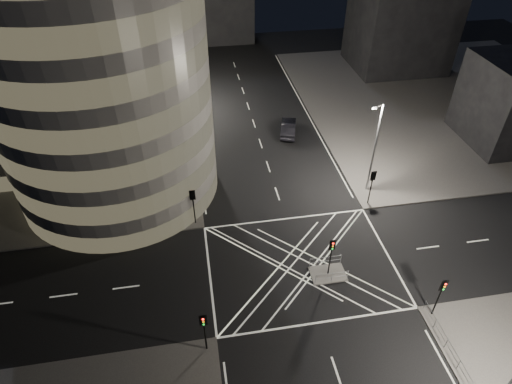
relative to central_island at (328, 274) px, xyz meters
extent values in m
plane|color=black|center=(-2.00, 1.50, -0.07)|extent=(120.00, 120.00, 0.00)
cube|color=#4F4C4A|center=(-31.00, 28.50, 0.00)|extent=(42.00, 42.00, 0.15)
cube|color=#4F4C4A|center=(27.00, 28.50, 0.00)|extent=(42.00, 42.00, 0.15)
cube|color=slate|center=(0.00, 0.00, 0.00)|extent=(3.00, 2.00, 0.15)
cylinder|color=gray|center=(-18.00, 15.50, 12.57)|extent=(20.00, 20.00, 25.00)
cube|color=gray|center=(-28.00, 25.50, 12.57)|extent=(20.00, 18.00, 25.00)
cube|color=gray|center=(-24.00, 43.50, 11.07)|extent=(24.00, 16.00, 22.00)
cube|color=black|center=(24.00, 41.50, 7.58)|extent=(14.00, 12.00, 15.00)
cylinder|color=black|center=(-12.50, 10.50, 1.78)|extent=(0.32, 0.32, 3.41)
ellipsoid|color=black|center=(-12.50, 10.50, 4.77)|extent=(4.68, 4.68, 5.38)
cylinder|color=black|center=(-12.50, 16.50, 1.84)|extent=(0.32, 0.32, 3.53)
ellipsoid|color=black|center=(-12.50, 16.50, 4.91)|extent=(4.74, 4.74, 5.46)
cylinder|color=black|center=(-12.50, 22.50, 1.60)|extent=(0.32, 0.32, 3.05)
ellipsoid|color=black|center=(-12.50, 22.50, 4.17)|extent=(3.81, 3.81, 4.38)
cylinder|color=black|center=(-12.50, 28.50, 2.16)|extent=(0.32, 0.32, 4.18)
ellipsoid|color=black|center=(-12.50, 28.50, 5.52)|extent=(4.61, 4.61, 5.30)
cylinder|color=black|center=(-12.50, 34.50, 1.60)|extent=(0.32, 0.32, 3.06)
ellipsoid|color=black|center=(-12.50, 34.50, 4.24)|extent=(4.02, 4.02, 4.62)
cylinder|color=black|center=(-10.80, 8.30, 1.57)|extent=(0.12, 0.12, 3.00)
cube|color=black|center=(-10.80, 8.30, 3.52)|extent=(0.28, 0.22, 0.90)
cube|color=black|center=(-10.80, 8.30, 3.52)|extent=(0.55, 0.04, 1.10)
cylinder|color=black|center=(-10.80, -5.30, 1.57)|extent=(0.12, 0.12, 3.00)
cube|color=black|center=(-10.80, -5.30, 3.52)|extent=(0.28, 0.22, 0.90)
cube|color=black|center=(-10.80, -5.30, 3.52)|extent=(0.55, 0.04, 1.10)
cylinder|color=black|center=(6.80, 8.30, 1.57)|extent=(0.12, 0.12, 3.00)
cube|color=black|center=(6.80, 8.30, 3.52)|extent=(0.28, 0.22, 0.90)
cube|color=black|center=(6.80, 8.30, 3.52)|extent=(0.55, 0.04, 1.10)
cylinder|color=black|center=(6.80, -5.30, 1.57)|extent=(0.12, 0.12, 3.00)
cube|color=black|center=(6.80, -5.30, 3.52)|extent=(0.28, 0.22, 0.90)
cube|color=black|center=(6.80, -5.30, 3.52)|extent=(0.55, 0.04, 1.10)
cylinder|color=black|center=(0.00, 0.00, 1.57)|extent=(0.12, 0.12, 3.00)
cube|color=black|center=(0.00, 0.00, 3.52)|extent=(0.28, 0.22, 0.90)
cube|color=black|center=(0.00, 0.00, 3.52)|extent=(0.55, 0.04, 1.10)
cylinder|color=slate|center=(-11.50, 13.50, 5.08)|extent=(0.20, 0.20, 10.00)
cylinder|color=slate|center=(-11.05, 13.50, 9.93)|extent=(0.90, 0.10, 0.10)
cube|color=slate|center=(-10.60, 13.50, 9.83)|extent=(0.50, 0.25, 0.18)
cube|color=white|center=(-10.60, 13.50, 9.72)|extent=(0.42, 0.20, 0.05)
cylinder|color=slate|center=(-11.50, 31.50, 5.08)|extent=(0.20, 0.20, 10.00)
cylinder|color=slate|center=(-11.05, 31.50, 9.93)|extent=(0.90, 0.10, 0.10)
cube|color=slate|center=(-10.60, 31.50, 9.83)|extent=(0.50, 0.25, 0.18)
cube|color=white|center=(-10.60, 31.50, 9.72)|extent=(0.42, 0.20, 0.05)
cylinder|color=slate|center=(7.50, 10.50, 5.08)|extent=(0.20, 0.20, 10.00)
cylinder|color=slate|center=(7.05, 10.50, 9.93)|extent=(0.90, 0.10, 0.10)
cube|color=slate|center=(6.60, 10.50, 9.83)|extent=(0.50, 0.25, 0.18)
cube|color=white|center=(6.60, 10.50, 9.72)|extent=(0.42, 0.20, 0.05)
cube|color=slate|center=(6.30, -10.65, 0.62)|extent=(0.06, 11.70, 1.10)
cube|color=slate|center=(0.00, -0.90, 0.62)|extent=(2.80, 0.06, 1.10)
cube|color=slate|center=(0.00, 0.90, 0.62)|extent=(2.80, 0.06, 1.10)
imported|color=black|center=(1.90, 23.26, 0.77)|extent=(3.09, 5.44, 1.70)
camera|label=1|loc=(-10.14, -22.72, 28.50)|focal=30.00mm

